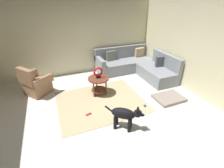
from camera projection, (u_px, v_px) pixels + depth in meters
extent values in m
cube|color=silver|center=(104.00, 120.00, 3.71)|extent=(6.00, 6.00, 0.10)
cube|color=beige|center=(75.00, 37.00, 5.43)|extent=(6.00, 0.12, 2.70)
cube|color=beige|center=(210.00, 50.00, 4.01)|extent=(0.12, 6.00, 2.70)
cube|color=tan|center=(101.00, 102.00, 4.31)|extent=(2.30, 1.90, 0.01)
cube|color=gray|center=(125.00, 65.00, 6.12)|extent=(2.20, 0.85, 0.42)
cube|color=gray|center=(121.00, 52.00, 6.19)|extent=(2.20, 0.14, 0.46)
cube|color=gray|center=(156.00, 74.00, 5.42)|extent=(0.85, 1.40, 0.42)
cube|color=gray|center=(167.00, 61.00, 5.33)|extent=(0.14, 1.40, 0.46)
cube|color=gray|center=(100.00, 61.00, 5.62)|extent=(0.16, 0.85, 0.22)
cube|color=tan|center=(139.00, 52.00, 6.35)|extent=(0.39, 0.18, 0.39)
cube|color=slate|center=(111.00, 56.00, 5.93)|extent=(0.40, 0.20, 0.39)
cube|color=#4C4C56|center=(161.00, 62.00, 5.39)|extent=(0.40, 0.19, 0.38)
cube|color=#936B4C|center=(38.00, 87.00, 4.62)|extent=(0.84, 0.84, 0.40)
cube|color=#936B4C|center=(26.00, 77.00, 4.22)|extent=(0.48, 0.56, 0.48)
cube|color=#936B4C|center=(28.00, 75.00, 4.62)|extent=(0.54, 0.44, 0.22)
cube|color=#936B4C|center=(44.00, 81.00, 4.31)|extent=(0.54, 0.44, 0.22)
cylinder|color=brown|center=(98.00, 78.00, 4.41)|extent=(0.60, 0.60, 0.04)
cylinder|color=brown|center=(99.00, 90.00, 4.59)|extent=(0.45, 0.45, 0.02)
cylinder|color=brown|center=(97.00, 83.00, 4.72)|extent=(0.04, 0.04, 0.50)
cylinder|color=brown|center=(94.00, 90.00, 4.39)|extent=(0.04, 0.04, 0.50)
cylinder|color=brown|center=(106.00, 87.00, 4.52)|extent=(0.04, 0.04, 0.50)
cube|color=black|center=(98.00, 77.00, 4.39)|extent=(0.12, 0.08, 0.05)
torus|color=red|center=(98.00, 72.00, 4.31)|extent=(0.28, 0.06, 0.28)
cube|color=gray|center=(169.00, 98.00, 4.39)|extent=(0.80, 0.60, 0.09)
cylinder|color=black|center=(131.00, 122.00, 3.38)|extent=(0.07, 0.07, 0.32)
cylinder|color=black|center=(129.00, 126.00, 3.26)|extent=(0.07, 0.07, 0.32)
cylinder|color=black|center=(117.00, 119.00, 3.46)|extent=(0.07, 0.07, 0.32)
cylinder|color=black|center=(115.00, 123.00, 3.34)|extent=(0.07, 0.07, 0.32)
ellipsoid|color=black|center=(123.00, 113.00, 3.24)|extent=(0.54, 0.50, 0.24)
sphere|color=black|center=(138.00, 113.00, 3.13)|extent=(0.17, 0.17, 0.17)
ellipsoid|color=black|center=(142.00, 115.00, 3.12)|extent=(0.14, 0.13, 0.07)
cone|color=black|center=(138.00, 107.00, 3.12)|extent=(0.06, 0.06, 0.07)
cone|color=black|center=(137.00, 110.00, 3.04)|extent=(0.06, 0.06, 0.07)
cylinder|color=black|center=(109.00, 109.00, 3.30)|extent=(0.18, 0.15, 0.16)
sphere|color=blue|center=(145.00, 106.00, 4.09)|extent=(0.07, 0.07, 0.07)
cylinder|color=red|center=(88.00, 114.00, 3.80)|extent=(0.15, 0.08, 0.05)
ellipsoid|color=silver|center=(140.00, 115.00, 3.78)|extent=(0.18, 0.06, 0.06)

